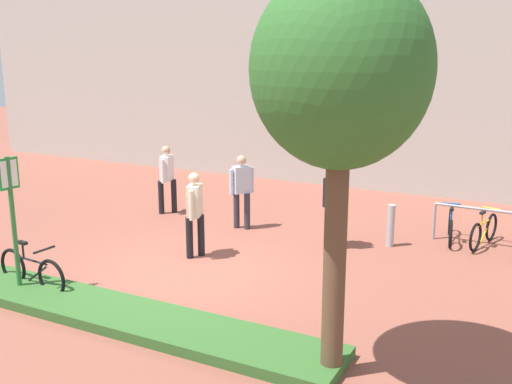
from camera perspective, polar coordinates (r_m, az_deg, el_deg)
ground_plane at (r=11.35m, az=-6.08°, el=-7.42°), size 60.00×60.00×0.00m
building_facade at (r=18.28m, az=8.76°, el=16.41°), size 28.00×1.20×10.00m
planter_strip at (r=9.48m, az=-12.55°, el=-11.54°), size 7.00×1.10×0.16m
tree_sidewalk at (r=6.90m, az=8.17°, el=11.21°), size 2.09×2.09×4.99m
parking_sign_post at (r=10.51m, az=-22.46°, el=-1.22°), size 0.08×0.36×2.37m
bike_at_sign at (r=10.93m, az=-20.78°, el=-7.14°), size 1.68×0.42×0.86m
bike_rack_cluster at (r=13.35m, az=21.07°, el=-3.46°), size 2.11×1.67×0.83m
bollard_steel at (r=12.75m, az=12.84°, el=-3.17°), size 0.16×0.16×0.90m
person_shirt_white at (r=14.99m, az=-8.58°, el=1.62°), size 0.36×0.59×1.72m
person_casual_tan at (r=13.53m, az=-1.39°, el=0.48°), size 0.43×0.51×1.72m
person_suited_navy at (r=12.33m, az=7.49°, el=-0.94°), size 0.57×0.43×1.72m
person_shirt_blue at (r=11.72m, az=-5.93°, el=-1.66°), size 0.36×0.58×1.72m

